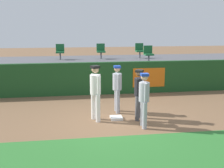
% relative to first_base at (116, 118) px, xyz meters
% --- Properties ---
extents(ground_plane, '(60.00, 60.00, 0.00)m').
position_rel_first_base_xyz_m(ground_plane, '(0.18, -0.18, -0.04)').
color(ground_plane, brown).
extents(grass_foreground_strip, '(18.00, 2.80, 0.01)m').
position_rel_first_base_xyz_m(grass_foreground_strip, '(0.18, -2.88, -0.04)').
color(grass_foreground_strip, '#2D722D').
rests_on(grass_foreground_strip, ground_plane).
extents(first_base, '(0.40, 0.40, 0.08)m').
position_rel_first_base_xyz_m(first_base, '(0.00, 0.00, 0.00)').
color(first_base, white).
rests_on(first_base, ground_plane).
extents(player_fielder_home, '(0.46, 0.59, 1.84)m').
position_rel_first_base_xyz_m(player_fielder_home, '(-0.70, -0.02, 1.02)').
color(player_fielder_home, white).
rests_on(player_fielder_home, ground_plane).
extents(player_runner_visitor, '(0.33, 0.48, 1.71)m').
position_rel_first_base_xyz_m(player_runner_visitor, '(0.15, 0.76, 0.95)').
color(player_runner_visitor, '#9EA3AD').
rests_on(player_runner_visitor, ground_plane).
extents(player_coach_visitor, '(0.33, 0.48, 1.70)m').
position_rel_first_base_xyz_m(player_coach_visitor, '(0.72, -0.86, 0.94)').
color(player_coach_visitor, '#9EA3AD').
rests_on(player_coach_visitor, ground_plane).
extents(player_umpire, '(0.44, 0.44, 1.69)m').
position_rel_first_base_xyz_m(player_umpire, '(0.74, -0.12, 0.94)').
color(player_umpire, '#4C4C51').
rests_on(player_umpire, ground_plane).
extents(field_wall, '(18.00, 0.26, 1.47)m').
position_rel_first_base_xyz_m(field_wall, '(0.19, 3.51, 0.69)').
color(field_wall, '#19471E').
rests_on(field_wall, ground_plane).
extents(bleacher_platform, '(18.00, 4.80, 1.23)m').
position_rel_first_base_xyz_m(bleacher_platform, '(0.18, 6.08, 0.57)').
color(bleacher_platform, '#59595E').
rests_on(bleacher_platform, ground_plane).
extents(seat_back_center, '(0.46, 0.44, 0.84)m').
position_rel_first_base_xyz_m(seat_back_center, '(0.21, 6.75, 1.66)').
color(seat_back_center, '#4C4C51').
rests_on(seat_back_center, bleacher_platform).
extents(seat_back_right, '(0.47, 0.44, 0.84)m').
position_rel_first_base_xyz_m(seat_back_right, '(2.43, 6.75, 1.66)').
color(seat_back_right, '#4C4C51').
rests_on(seat_back_right, bleacher_platform).
extents(seat_front_right, '(0.45, 0.44, 0.84)m').
position_rel_first_base_xyz_m(seat_front_right, '(2.45, 4.95, 1.66)').
color(seat_front_right, '#4C4C51').
rests_on(seat_front_right, bleacher_platform).
extents(seat_back_left, '(0.46, 0.44, 0.84)m').
position_rel_first_base_xyz_m(seat_back_left, '(-2.04, 6.75, 1.66)').
color(seat_back_left, '#4C4C51').
rests_on(seat_back_left, bleacher_platform).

